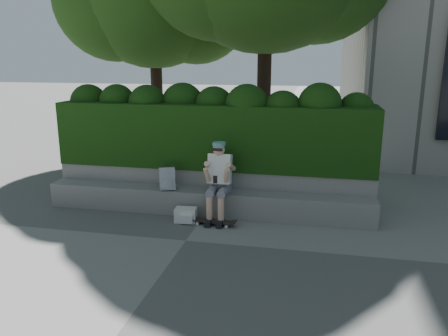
% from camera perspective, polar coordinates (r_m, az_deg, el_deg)
% --- Properties ---
extents(ground, '(80.00, 80.00, 0.00)m').
position_cam_1_polar(ground, '(6.96, -5.00, -9.43)').
color(ground, slate).
rests_on(ground, ground).
extents(bench_ledge, '(6.00, 0.45, 0.45)m').
position_cam_1_polar(bench_ledge, '(8.00, -2.44, -4.47)').
color(bench_ledge, gray).
rests_on(bench_ledge, ground).
extents(planter_wall, '(6.00, 0.50, 0.75)m').
position_cam_1_polar(planter_wall, '(8.39, -1.65, -2.48)').
color(planter_wall, gray).
rests_on(planter_wall, ground).
extents(hedge, '(6.00, 1.00, 1.20)m').
position_cam_1_polar(hedge, '(8.38, -1.33, 4.35)').
color(hedge, black).
rests_on(hedge, planter_wall).
extents(person, '(0.40, 0.76, 1.38)m').
position_cam_1_polar(person, '(7.61, -0.66, -1.28)').
color(person, slate).
rests_on(person, ground).
extents(skateboard, '(0.75, 0.24, 0.08)m').
position_cam_1_polar(skateboard, '(7.53, -1.45, -6.97)').
color(skateboard, black).
rests_on(skateboard, ground).
extents(backpack_plaid, '(0.32, 0.25, 0.41)m').
position_cam_1_polar(backpack_plaid, '(7.97, -7.43, -1.40)').
color(backpack_plaid, silver).
rests_on(backpack_plaid, bench_ledge).
extents(backpack_ground, '(0.39, 0.30, 0.24)m').
position_cam_1_polar(backpack_ground, '(7.69, -5.01, -6.13)').
color(backpack_ground, silver).
rests_on(backpack_ground, ground).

